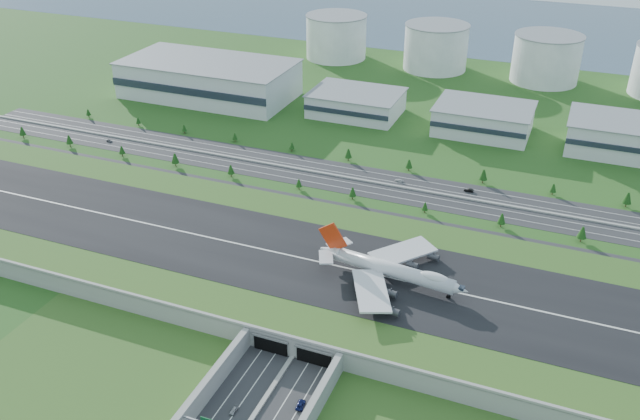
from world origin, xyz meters
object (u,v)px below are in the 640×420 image
at_px(car_0, 234,410).
at_px(car_4, 109,141).
at_px(fuel_tank_a, 336,37).
at_px(boeing_747, 391,269).
at_px(car_7, 399,180).
at_px(car_2, 301,405).
at_px(car_5, 469,190).

distance_m(car_0, car_4, 245.56).
relative_size(fuel_tank_a, car_0, 11.69).
distance_m(boeing_747, car_0, 85.51).
bearing_deg(boeing_747, car_0, -103.32).
bearing_deg(boeing_747, car_7, 110.63).
distance_m(car_2, car_7, 173.32).
distance_m(boeing_747, car_2, 70.99).
bearing_deg(car_2, car_5, -104.58).
bearing_deg(car_4, car_7, -83.70).
relative_size(car_5, car_7, 1.04).
xyz_separation_m(car_4, car_7, (180.99, 13.76, 0.03)).
bearing_deg(car_0, car_2, 28.52).
relative_size(car_2, car_4, 1.35).
height_order(car_5, car_7, car_5).
height_order(fuel_tank_a, car_2, fuel_tank_a).
relative_size(car_0, car_5, 0.85).
height_order(car_2, car_5, car_5).
height_order(car_0, car_2, car_2).
bearing_deg(fuel_tank_a, car_7, -60.93).
height_order(fuel_tank_a, car_4, fuel_tank_a).
height_order(boeing_747, car_7, boeing_747).
bearing_deg(car_7, car_4, -74.91).
xyz_separation_m(fuel_tank_a, car_4, (-65.04, -222.30, -16.71)).
xyz_separation_m(car_2, car_4, (-197.34, 158.78, -0.07)).
xyz_separation_m(car_5, car_7, (-37.55, -2.28, -0.13)).
bearing_deg(car_4, fuel_tank_a, -14.36).
distance_m(fuel_tank_a, car_0, 407.73).
distance_m(car_4, car_7, 181.51).
bearing_deg(car_0, fuel_tank_a, 106.48).
bearing_deg(car_5, car_7, -88.24).
xyz_separation_m(car_0, car_7, (2.94, 182.86, -0.03)).
bearing_deg(car_5, car_4, -87.52).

